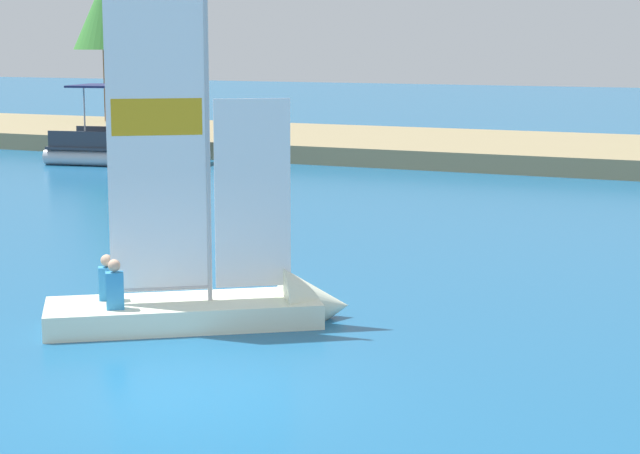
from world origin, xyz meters
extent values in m
plane|color=#195684|center=(0.00, 0.00, 0.00)|extent=(200.00, 200.00, 0.00)
cube|color=#897A56|center=(0.00, 30.64, 0.35)|extent=(80.00, 10.46, 0.69)
cylinder|color=brown|center=(-24.63, 33.36, 2.43)|extent=(0.42, 0.42, 3.48)
cone|color=#387F33|center=(-24.63, 33.36, 5.94)|extent=(3.20, 3.20, 3.54)
cube|color=silver|center=(-1.96, 2.99, 0.20)|extent=(4.52, 3.82, 0.40)
cone|color=silver|center=(-0.14, 4.27, 0.20)|extent=(1.70, 1.76, 1.37)
cylinder|color=#B7B7BC|center=(-1.60, 3.24, 3.09)|extent=(0.08, 0.08, 5.37)
cube|color=white|center=(-2.25, 2.78, 3.10)|extent=(1.32, 0.95, 4.90)
cube|color=orange|center=(-2.25, 2.78, 3.43)|extent=(1.20, 0.86, 0.59)
cube|color=white|center=(-1.00, 3.66, 2.16)|extent=(1.04, 0.75, 3.11)
cylinder|color=#B7B7BC|center=(-2.25, 2.78, 0.62)|extent=(1.34, 0.97, 0.06)
cube|color=#338CCC|center=(-2.66, 2.08, 0.70)|extent=(0.34, 0.33, 0.60)
sphere|color=tan|center=(-2.66, 2.08, 1.11)|extent=(0.20, 0.20, 0.20)
cube|color=#338CCC|center=(-3.14, 2.56, 0.68)|extent=(0.34, 0.33, 0.55)
sphere|color=tan|center=(-3.14, 2.56, 1.07)|extent=(0.20, 0.20, 0.20)
cylinder|color=#B2B2B7|center=(-16.67, 23.88, 0.30)|extent=(5.75, 1.65, 0.60)
cylinder|color=#B2B2B7|center=(-16.31, 21.93, 0.30)|extent=(5.75, 1.65, 0.60)
cube|color=#2D333D|center=(-16.49, 22.90, 0.65)|extent=(5.89, 3.55, 0.10)
cube|color=#2D333D|center=(-16.71, 24.07, 1.00)|extent=(5.21, 1.07, 0.60)
cube|color=#2D333D|center=(-16.27, 21.73, 1.00)|extent=(5.21, 1.07, 0.60)
cylinder|color=#B2B2B7|center=(-14.80, 23.22, 1.79)|extent=(0.06, 0.06, 2.19)
cylinder|color=#B2B2B7|center=(-18.18, 22.59, 1.79)|extent=(0.06, 0.06, 2.19)
cube|color=#1E234C|center=(-16.49, 22.90, 2.93)|extent=(4.26, 3.00, 0.08)
camera|label=1|loc=(7.44, -12.33, 4.65)|focal=62.50mm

